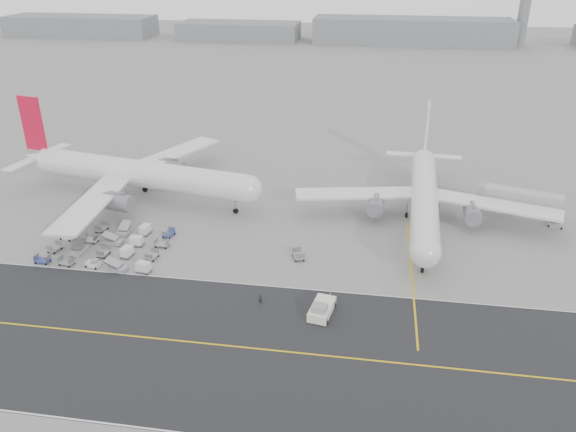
% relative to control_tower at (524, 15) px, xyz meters
% --- Properties ---
extents(ground, '(700.00, 700.00, 0.00)m').
position_rel_control_tower_xyz_m(ground, '(-100.00, -265.00, -16.25)').
color(ground, gray).
rests_on(ground, ground).
extents(taxiway, '(220.00, 59.00, 0.03)m').
position_rel_control_tower_xyz_m(taxiway, '(-94.98, -282.98, -16.24)').
color(taxiway, '#262729').
rests_on(taxiway, ground).
extents(horizon_buildings, '(520.00, 28.00, 28.00)m').
position_rel_control_tower_xyz_m(horizon_buildings, '(-70.00, -5.00, -16.25)').
color(horizon_buildings, slate).
rests_on(horizon_buildings, ground).
extents(control_tower, '(7.00, 7.00, 31.25)m').
position_rel_control_tower_xyz_m(control_tower, '(0.00, 0.00, 0.00)').
color(control_tower, slate).
rests_on(control_tower, ground).
extents(airliner_a, '(58.70, 57.55, 20.43)m').
position_rel_control_tower_xyz_m(airliner_a, '(-128.14, -236.62, -10.37)').
color(airliner_a, silver).
rests_on(airliner_a, ground).
extents(airliner_b, '(52.00, 52.68, 18.16)m').
position_rel_control_tower_xyz_m(airliner_b, '(-67.12, -237.99, -11.02)').
color(airliner_b, silver).
rests_on(airliner_b, ground).
extents(pushback_tug, '(3.93, 8.14, 2.29)m').
position_rel_control_tower_xyz_m(pushback_tug, '(-83.90, -273.62, -15.31)').
color(pushback_tug, silver).
rests_on(pushback_tug, ground).
extents(jet_bridge, '(16.95, 8.00, 6.37)m').
position_rel_control_tower_xyz_m(jet_bridge, '(-48.00, -234.90, -11.81)').
color(jet_bridge, gray).
rests_on(jet_bridge, ground).
extents(gse_cluster, '(27.99, 23.12, 1.93)m').
position_rel_control_tower_xyz_m(gse_cluster, '(-124.33, -259.50, -16.25)').
color(gse_cluster, '#9F9FA5').
rests_on(gse_cluster, ground).
extents(stray_dolly, '(2.59, 3.17, 1.68)m').
position_rel_control_tower_xyz_m(stray_dolly, '(-89.64, -257.58, -16.25)').
color(stray_dolly, silver).
rests_on(stray_dolly, ground).
extents(ground_crew_a, '(0.74, 0.61, 1.74)m').
position_rel_control_tower_xyz_m(ground_crew_a, '(-93.47, -272.33, -15.39)').
color(ground_crew_a, black).
rests_on(ground_crew_a, ground).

